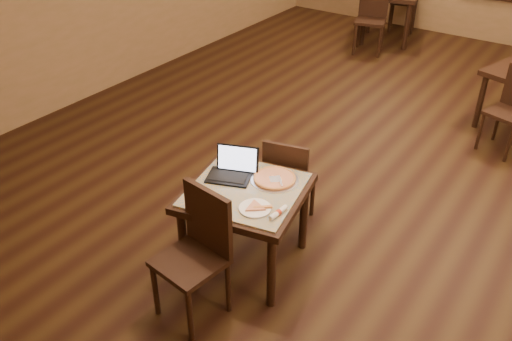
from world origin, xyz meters
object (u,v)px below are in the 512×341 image
Objects in this scene: chair_main_far at (288,179)px; chair_main_near at (198,247)px; laptop at (233,169)px; other_table_b_chair_near at (372,14)px; tiled_table at (245,199)px; pizza_pan at (275,179)px; other_table_b at (390,1)px.

chair_main_near is at bearing 75.70° from chair_main_far.
other_table_b_chair_near is at bearing 80.86° from laptop.
laptop is at bearing 140.24° from tiled_table.
other_table_b_chair_near reaches higher than pizza_pan.
chair_main_far is 0.84× the size of other_table_b.
pizza_pan is at bearing 51.63° from tiled_table.
other_table_b reaches higher than tiled_table.
chair_main_near is (0.01, -0.61, -0.07)m from tiled_table.
tiled_table is 0.28m from laptop.
other_table_b_chair_near is at bearing -108.95° from other_table_b.
chair_main_far is (0.01, 1.23, -0.06)m from chair_main_near.
chair_main_far is 5.67m from other_table_b.
other_table_b_chair_near reaches higher than tiled_table.
pizza_pan is at bearing -92.29° from other_table_b.
other_table_b_chair_near is at bearing -87.69° from chair_main_far.
tiled_table is 0.61m from chair_main_near.
other_table_b_chair_near is at bearing 110.34° from chair_main_near.
chair_main_near reaches higher than laptop.
chair_main_far reaches higher than tiled_table.
other_table_b_chair_near is (-0.03, -0.64, -0.08)m from other_table_b.
tiled_table is 0.98× the size of other_table_b.
other_table_b_chair_near is (-1.42, 4.86, 0.08)m from chair_main_far.
tiled_table is at bearing -92.22° from other_table_b_chair_near.
tiled_table is at bearing -49.65° from laptop.
chair_main_near is 0.87m from pizza_pan.
pizza_pan is 0.35× the size of other_table_b.
other_table_b_chair_near is (-1.20, 5.38, -0.21)m from laptop.
laptop reaches higher than tiled_table.
other_table_b_chair_near reaches higher than laptop.
laptop reaches higher than pizza_pan.
chair_main_near is 0.96× the size of other_table_b_chair_near.
chair_main_far reaches higher than pizza_pan.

